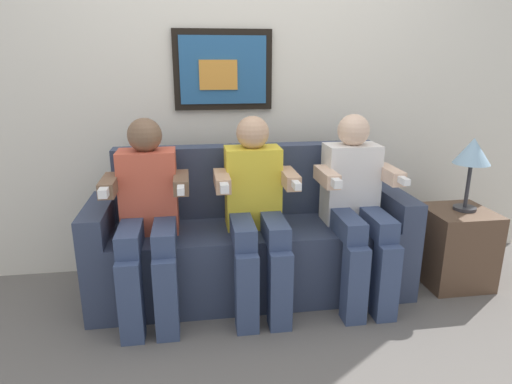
# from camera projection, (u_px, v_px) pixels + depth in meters

# --- Properties ---
(ground_plane) EXTENTS (5.64, 5.64, 0.00)m
(ground_plane) POSITION_uv_depth(u_px,v_px,m) (260.00, 316.00, 2.54)
(ground_plane) COLOR #66605B
(back_wall_assembly) EXTENTS (4.33, 0.10, 2.60)m
(back_wall_assembly) POSITION_uv_depth(u_px,v_px,m) (242.00, 78.00, 2.89)
(back_wall_assembly) COLOR silver
(back_wall_assembly) RESTS_ON ground_plane
(couch) EXTENTS (1.93, 0.58, 0.90)m
(couch) POSITION_uv_depth(u_px,v_px,m) (252.00, 243.00, 2.76)
(couch) COLOR #333D56
(couch) RESTS_ON ground_plane
(person_on_left) EXTENTS (0.46, 0.56, 1.11)m
(person_on_left) POSITION_uv_depth(u_px,v_px,m) (148.00, 213.00, 2.43)
(person_on_left) COLOR #D8593F
(person_on_left) RESTS_ON ground_plane
(person_in_middle) EXTENTS (0.46, 0.56, 1.11)m
(person_in_middle) POSITION_uv_depth(u_px,v_px,m) (256.00, 207.00, 2.51)
(person_in_middle) COLOR yellow
(person_in_middle) RESTS_ON ground_plane
(person_on_right) EXTENTS (0.46, 0.56, 1.11)m
(person_on_right) POSITION_uv_depth(u_px,v_px,m) (356.00, 202.00, 2.60)
(person_on_right) COLOR white
(person_on_right) RESTS_ON ground_plane
(side_table_right) EXTENTS (0.40, 0.40, 0.50)m
(side_table_right) POSITION_uv_depth(u_px,v_px,m) (455.00, 247.00, 2.86)
(side_table_right) COLOR brown
(side_table_right) RESTS_ON ground_plane
(table_lamp) EXTENTS (0.22, 0.22, 0.46)m
(table_lamp) POSITION_uv_depth(u_px,v_px,m) (472.00, 154.00, 2.70)
(table_lamp) COLOR #333338
(table_lamp) RESTS_ON side_table_right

